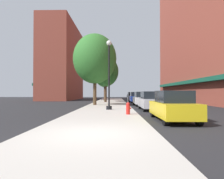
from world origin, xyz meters
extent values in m
plane|color=#232326|center=(4.00, 18.00, 0.00)|extent=(90.00, 90.00, 0.00)
cube|color=#B7B2A8|center=(0.00, 19.00, 0.06)|extent=(4.80, 50.00, 0.12)
cube|color=brown|center=(15.00, 22.00, 14.75)|extent=(6.00, 40.00, 29.49)
cube|color=#144C38|center=(11.65, 22.00, 3.10)|extent=(0.90, 34.00, 0.50)
cube|color=brown|center=(-11.00, 37.00, 8.26)|extent=(6.00, 18.00, 16.53)
cube|color=#144C38|center=(-14.35, 37.00, 3.10)|extent=(0.90, 15.30, 0.50)
cylinder|color=black|center=(0.31, 9.77, 0.27)|extent=(0.48, 0.48, 0.30)
cylinder|color=black|center=(0.31, 9.77, 3.02)|extent=(0.14, 0.14, 5.20)
sphere|color=silver|center=(0.31, 9.77, 5.80)|extent=(0.44, 0.44, 0.44)
cylinder|color=red|center=(1.69, 6.10, 0.43)|extent=(0.26, 0.26, 0.62)
sphere|color=red|center=(1.69, 6.10, 0.79)|extent=(0.24, 0.24, 0.24)
cylinder|color=red|center=(1.83, 6.10, 0.52)|extent=(0.12, 0.10, 0.10)
cylinder|color=slate|center=(2.05, 11.81, 0.65)|extent=(0.06, 0.06, 1.05)
cube|color=#33383D|center=(2.05, 11.81, 1.30)|extent=(0.14, 0.09, 0.26)
cylinder|color=#422D1E|center=(-1.03, 27.86, 1.69)|extent=(0.40, 0.40, 3.14)
ellipsoid|color=#387F33|center=(-1.03, 27.86, 4.63)|extent=(3.63, 3.63, 4.18)
cylinder|color=#422D1E|center=(-0.68, 22.92, 1.72)|extent=(0.40, 0.40, 3.20)
ellipsoid|color=#235B23|center=(-0.68, 22.92, 4.81)|extent=(3.98, 3.98, 4.58)
cylinder|color=#4C3823|center=(-1.58, 16.03, 1.88)|extent=(0.40, 0.40, 3.51)
ellipsoid|color=#2D6B28|center=(-1.58, 16.03, 5.54)|extent=(5.08, 5.08, 5.84)
cylinder|color=black|center=(3.22, 5.60, 0.32)|extent=(0.22, 0.64, 0.64)
cylinder|color=black|center=(4.78, 5.60, 0.32)|extent=(0.22, 0.64, 0.64)
cylinder|color=black|center=(3.22, 2.40, 0.32)|extent=(0.22, 0.64, 0.64)
cylinder|color=black|center=(4.78, 2.40, 0.32)|extent=(0.22, 0.64, 0.64)
cube|color=gold|center=(4.00, 4.00, 0.64)|extent=(1.80, 4.30, 0.76)
cube|color=black|center=(4.00, 3.85, 1.34)|extent=(1.56, 2.20, 0.64)
cylinder|color=black|center=(3.22, 12.29, 0.32)|extent=(0.22, 0.64, 0.64)
cylinder|color=black|center=(4.78, 12.29, 0.32)|extent=(0.22, 0.64, 0.64)
cylinder|color=black|center=(3.22, 9.09, 0.32)|extent=(0.22, 0.64, 0.64)
cylinder|color=black|center=(4.78, 9.09, 0.32)|extent=(0.22, 0.64, 0.64)
cube|color=#B2B2BA|center=(4.00, 10.69, 0.64)|extent=(1.80, 4.30, 0.76)
cube|color=black|center=(4.00, 10.54, 1.34)|extent=(1.56, 2.20, 0.64)
cylinder|color=black|center=(3.22, 18.19, 0.32)|extent=(0.22, 0.64, 0.64)
cylinder|color=black|center=(4.78, 18.19, 0.32)|extent=(0.22, 0.64, 0.64)
cylinder|color=black|center=(3.22, 14.99, 0.32)|extent=(0.22, 0.64, 0.64)
cylinder|color=black|center=(4.78, 14.99, 0.32)|extent=(0.22, 0.64, 0.64)
cube|color=silver|center=(4.00, 16.59, 0.64)|extent=(1.80, 4.30, 0.76)
cube|color=black|center=(4.00, 16.44, 1.34)|extent=(1.56, 2.20, 0.64)
cylinder|color=black|center=(3.22, 25.57, 0.32)|extent=(0.22, 0.64, 0.64)
cylinder|color=black|center=(4.78, 25.57, 0.32)|extent=(0.22, 0.64, 0.64)
cylinder|color=black|center=(3.22, 22.37, 0.32)|extent=(0.22, 0.64, 0.64)
cylinder|color=black|center=(4.78, 22.37, 0.32)|extent=(0.22, 0.64, 0.64)
cube|color=#1E389E|center=(4.00, 23.97, 0.64)|extent=(1.80, 4.30, 0.76)
cube|color=black|center=(4.00, 23.82, 1.34)|extent=(1.56, 2.20, 0.64)
cylinder|color=black|center=(3.22, 32.03, 0.32)|extent=(0.22, 0.64, 0.64)
cylinder|color=black|center=(4.78, 32.03, 0.32)|extent=(0.22, 0.64, 0.64)
cylinder|color=black|center=(3.22, 28.83, 0.32)|extent=(0.22, 0.64, 0.64)
cylinder|color=black|center=(4.78, 28.83, 0.32)|extent=(0.22, 0.64, 0.64)
cube|color=black|center=(4.00, 30.43, 0.64)|extent=(1.80, 4.30, 0.76)
cube|color=black|center=(4.00, 30.28, 1.34)|extent=(1.56, 2.20, 0.64)
camera|label=1|loc=(0.87, -6.81, 1.55)|focal=31.30mm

